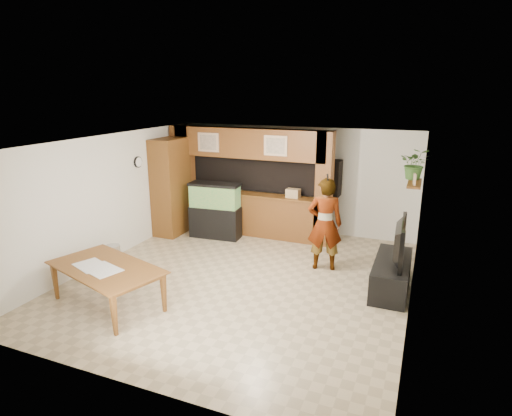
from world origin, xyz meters
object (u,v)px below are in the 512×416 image
at_px(aquarium, 215,211).
at_px(television, 395,241).
at_px(dining_table, 106,287).
at_px(person, 325,224).
at_px(pantry_cabinet, 171,187).

distance_m(aquarium, television, 4.41).
bearing_deg(aquarium, dining_table, -96.21).
relative_size(person, dining_table, 0.94).
relative_size(pantry_cabinet, person, 1.26).
relative_size(aquarium, person, 0.72).
xyz_separation_m(television, person, (-1.35, 0.44, 0.01)).
bearing_deg(television, dining_table, 117.17).
bearing_deg(aquarium, person, -21.29).
xyz_separation_m(person, dining_table, (-2.96, -2.88, -0.58)).
bearing_deg(television, aquarium, 70.59).
bearing_deg(dining_table, person, 61.63).
xyz_separation_m(aquarium, person, (2.86, -0.85, 0.27)).
distance_m(pantry_cabinet, television, 5.49).
bearing_deg(pantry_cabinet, person, -10.67).
bearing_deg(person, aquarium, -32.01).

